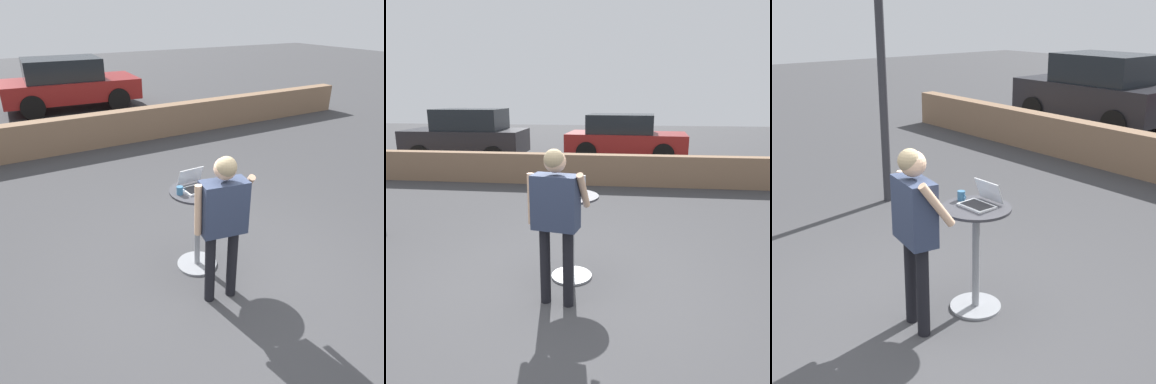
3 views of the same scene
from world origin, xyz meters
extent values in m
plane|color=#3D3D3F|center=(0.00, 0.00, 0.00)|extent=(50.00, 50.00, 0.00)
cylinder|color=gray|center=(0.02, 0.56, 0.01)|extent=(0.49, 0.49, 0.03)
cylinder|color=gray|center=(0.02, 0.56, 0.51)|extent=(0.07, 0.07, 0.97)
cylinder|color=#333338|center=(0.02, 0.56, 1.01)|extent=(0.64, 0.64, 0.02)
cube|color=silver|center=(0.02, 0.57, 1.03)|extent=(0.32, 0.23, 0.02)
cube|color=black|center=(0.02, 0.57, 1.04)|extent=(0.28, 0.18, 0.00)
cube|color=silver|center=(0.02, 0.72, 1.14)|extent=(0.31, 0.10, 0.20)
cube|color=white|center=(0.02, 0.71, 1.14)|extent=(0.29, 0.08, 0.18)
cylinder|color=#336084|center=(-0.20, 0.57, 1.07)|extent=(0.07, 0.07, 0.09)
torus|color=#336084|center=(-0.15, 0.57, 1.07)|extent=(0.04, 0.01, 0.04)
cylinder|color=black|center=(-0.17, -0.03, 0.42)|extent=(0.11, 0.11, 0.84)
cylinder|color=black|center=(0.08, -0.08, 0.42)|extent=(0.11, 0.11, 0.84)
cube|color=#2D3851|center=(-0.05, -0.06, 1.12)|extent=(0.49, 0.31, 0.55)
sphere|color=#DBAD89|center=(-0.05, -0.06, 1.52)|extent=(0.22, 0.22, 0.22)
sphere|color=#9E8966|center=(-0.05, -0.08, 1.55)|extent=(0.20, 0.20, 0.20)
cylinder|color=#DBAD89|center=(-0.31, -0.01, 1.13)|extent=(0.07, 0.07, 0.53)
cylinder|color=#DBAD89|center=(0.23, -0.02, 1.23)|extent=(0.12, 0.32, 0.41)
cube|color=black|center=(-4.59, 8.39, 0.68)|extent=(3.89, 1.89, 0.77)
cube|color=black|center=(-4.40, 8.39, 1.40)|extent=(2.14, 1.65, 0.67)
cylinder|color=black|center=(-5.78, 7.50, 0.32)|extent=(0.65, 0.23, 0.65)
cylinder|color=black|center=(-5.80, 9.26, 0.32)|extent=(0.65, 0.23, 0.65)
cylinder|color=black|center=(-3.38, 7.53, 0.32)|extent=(0.65, 0.23, 0.65)
cylinder|color=#2D2D33|center=(-3.11, 1.54, 2.04)|extent=(0.12, 0.12, 4.08)
camera|label=1|loc=(-1.89, -2.69, 2.85)|focal=35.00mm
camera|label=2|loc=(0.60, -3.56, 2.13)|focal=35.00mm
camera|label=3|loc=(3.41, -2.38, 2.69)|focal=50.00mm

